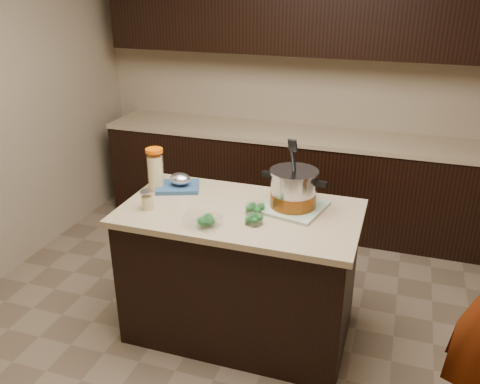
{
  "coord_description": "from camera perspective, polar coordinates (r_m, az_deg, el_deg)",
  "views": [
    {
      "loc": [
        0.88,
        -2.66,
        2.24
      ],
      "look_at": [
        0.0,
        0.0,
        1.02
      ],
      "focal_mm": 38.0,
      "sensor_mm": 36.0,
      "label": 1
    }
  ],
  "objects": [
    {
      "name": "back_cabinets",
      "position": [
        4.67,
        6.77,
        7.24
      ],
      "size": [
        3.6,
        0.63,
        2.33
      ],
      "color": "black",
      "rests_on": "ground"
    },
    {
      "name": "blue_tray",
      "position": [
        3.41,
        -6.89,
        0.91
      ],
      "size": [
        0.34,
        0.31,
        0.11
      ],
      "rotation": [
        0.0,
        0.0,
        0.36
      ],
      "color": "navy",
      "rests_on": "island"
    },
    {
      "name": "ground_plane",
      "position": [
        3.59,
        -0.0,
        -15.11
      ],
      "size": [
        4.0,
        4.0,
        0.0
      ],
      "primitive_type": "plane",
      "color": "brown",
      "rests_on": "ground"
    },
    {
      "name": "room_shell",
      "position": [
        2.85,
        -0.0,
        12.92
      ],
      "size": [
        4.04,
        4.04,
        2.72
      ],
      "color": "tan",
      "rests_on": "ground"
    },
    {
      "name": "stock_pot",
      "position": [
        3.09,
        6.01,
        0.12
      ],
      "size": [
        0.41,
        0.34,
        0.42
      ],
      "rotation": [
        0.0,
        0.0,
        -0.15
      ],
      "color": "#B7B7BC",
      "rests_on": "dish_towel"
    },
    {
      "name": "dish_towel",
      "position": [
        3.13,
        5.93,
        -1.69
      ],
      "size": [
        0.43,
        0.43,
        0.02
      ],
      "primitive_type": "cube",
      "rotation": [
        0.0,
        0.0,
        -0.22
      ],
      "color": "#547A52",
      "rests_on": "island"
    },
    {
      "name": "mason_jar",
      "position": [
        3.15,
        -10.37,
        -0.92
      ],
      "size": [
        0.09,
        0.09,
        0.13
      ],
      "rotation": [
        0.0,
        0.0,
        0.2
      ],
      "color": "#D3C380",
      "rests_on": "island"
    },
    {
      "name": "broccoli_tub_rect",
      "position": [
        2.91,
        -4.25,
        -3.25
      ],
      "size": [
        0.21,
        0.17,
        0.07
      ],
      "rotation": [
        0.0,
        0.0,
        -0.2
      ],
      "color": "silver",
      "rests_on": "island"
    },
    {
      "name": "broccoli_tub_right",
      "position": [
        2.93,
        1.58,
        -3.17
      ],
      "size": [
        0.12,
        0.12,
        0.05
      ],
      "rotation": [
        0.0,
        0.0,
        0.09
      ],
      "color": "silver",
      "rests_on": "island"
    },
    {
      "name": "broccoli_tub_left",
      "position": [
        3.06,
        1.72,
        -1.93
      ],
      "size": [
        0.16,
        0.16,
        0.06
      ],
      "rotation": [
        0.0,
        0.0,
        0.4
      ],
      "color": "silver",
      "rests_on": "island"
    },
    {
      "name": "lemonade_pitcher",
      "position": [
        3.4,
        -9.46,
        2.39
      ],
      "size": [
        0.14,
        0.14,
        0.28
      ],
      "rotation": [
        0.0,
        0.0,
        -0.28
      ],
      "color": "#D3C380",
      "rests_on": "island"
    },
    {
      "name": "island",
      "position": [
        3.32,
        -0.0,
        -9.01
      ],
      "size": [
        1.46,
        0.81,
        0.9
      ],
      "color": "black",
      "rests_on": "ground"
    }
  ]
}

